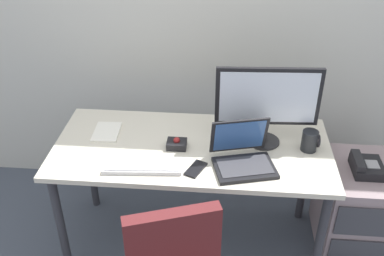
{
  "coord_description": "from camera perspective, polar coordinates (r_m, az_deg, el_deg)",
  "views": [
    {
      "loc": [
        0.18,
        -2.05,
        2.17
      ],
      "look_at": [
        0.0,
        0.0,
        0.87
      ],
      "focal_mm": 41.52,
      "sensor_mm": 36.0,
      "label": 1
    }
  ],
  "objects": [
    {
      "name": "trackball_mouse",
      "position": [
        2.48,
        -1.97,
        -2.03
      ],
      "size": [
        0.11,
        0.09,
        0.07
      ],
      "color": "black",
      "rests_on": "desk"
    },
    {
      "name": "cell_phone",
      "position": [
        2.32,
        0.48,
        -5.28
      ],
      "size": [
        0.12,
        0.16,
        0.01
      ],
      "primitive_type": "cube",
      "rotation": [
        0.0,
        0.0,
        -0.42
      ],
      "color": "black",
      "rests_on": "desk"
    },
    {
      "name": "laptop",
      "position": [
        2.35,
        6.52,
        -3.55
      ],
      "size": [
        0.37,
        0.34,
        0.24
      ],
      "color": "black",
      "rests_on": "desk"
    },
    {
      "name": "ground_plane",
      "position": [
        3.0,
        0.0,
        -14.3
      ],
      "size": [
        8.0,
        8.0,
        0.0
      ],
      "primitive_type": "plane",
      "color": "#434A56"
    },
    {
      "name": "file_cabinet",
      "position": [
        2.96,
        20.25,
        -9.57
      ],
      "size": [
        0.42,
        0.53,
        0.59
      ],
      "color": "gray",
      "rests_on": "ground"
    },
    {
      "name": "keyboard",
      "position": [
        2.35,
        -6.35,
        -4.82
      ],
      "size": [
        0.42,
        0.17,
        0.03
      ],
      "color": "silver",
      "rests_on": "desk"
    },
    {
      "name": "desk",
      "position": [
        2.55,
        0.0,
        -3.84
      ],
      "size": [
        1.56,
        0.72,
        0.75
      ],
      "color": "beige",
      "rests_on": "ground"
    },
    {
      "name": "desk_phone",
      "position": [
        2.75,
        21.44,
        -4.62
      ],
      "size": [
        0.17,
        0.2,
        0.09
      ],
      "color": "black",
      "rests_on": "file_cabinet"
    },
    {
      "name": "monitor_main",
      "position": [
        2.43,
        9.7,
        3.47
      ],
      "size": [
        0.57,
        0.18,
        0.46
      ],
      "color": "#262628",
      "rests_on": "desk"
    },
    {
      "name": "coffee_mug",
      "position": [
        2.52,
        14.93,
        -1.59
      ],
      "size": [
        0.1,
        0.09,
        0.12
      ],
      "color": "black",
      "rests_on": "desk"
    },
    {
      "name": "paper_notepad",
      "position": [
        2.66,
        -10.9,
        -0.5
      ],
      "size": [
        0.16,
        0.21,
        0.01
      ],
      "primitive_type": "cube",
      "rotation": [
        0.0,
        0.0,
        0.04
      ],
      "color": "white",
      "rests_on": "desk"
    }
  ]
}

